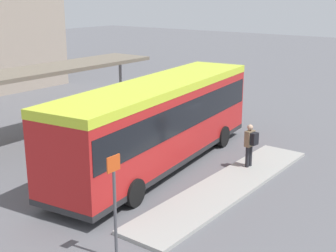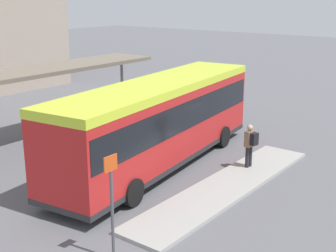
{
  "view_description": "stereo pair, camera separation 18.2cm",
  "coord_description": "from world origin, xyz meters",
  "px_view_note": "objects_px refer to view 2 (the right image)",
  "views": [
    {
      "loc": [
        -13.55,
        -10.7,
        6.54
      ],
      "look_at": [
        0.56,
        0.0,
        1.51
      ],
      "focal_mm": 50.0,
      "sensor_mm": 36.0,
      "label": 1
    },
    {
      "loc": [
        -13.44,
        -10.85,
        6.54
      ],
      "look_at": [
        0.56,
        0.0,
        1.51
      ],
      "focal_mm": 50.0,
      "sensor_mm": 36.0,
      "label": 2
    }
  ],
  "objects_px": {
    "bicycle_red": "(187,102)",
    "platform_sign": "(112,203)",
    "city_bus": "(159,118)",
    "bicycle_orange": "(221,110)",
    "bicycle_yellow": "(208,108)",
    "bicycle_blue": "(195,106)",
    "pedestrian_waiting": "(250,143)",
    "potted_planter_near_shelter": "(132,117)"
  },
  "relations": [
    {
      "from": "bicycle_red",
      "to": "city_bus",
      "type": "bearing_deg",
      "value": -57.6
    },
    {
      "from": "bicycle_blue",
      "to": "platform_sign",
      "type": "relative_size",
      "value": 0.58
    },
    {
      "from": "bicycle_blue",
      "to": "bicycle_red",
      "type": "height_order",
      "value": "bicycle_red"
    },
    {
      "from": "bicycle_red",
      "to": "platform_sign",
      "type": "bearing_deg",
      "value": -57.64
    },
    {
      "from": "bicycle_yellow",
      "to": "bicycle_blue",
      "type": "distance_m",
      "value": 0.86
    },
    {
      "from": "bicycle_red",
      "to": "potted_planter_near_shelter",
      "type": "distance_m",
      "value": 5.32
    },
    {
      "from": "bicycle_orange",
      "to": "bicycle_red",
      "type": "relative_size",
      "value": 0.93
    },
    {
      "from": "pedestrian_waiting",
      "to": "potted_planter_near_shelter",
      "type": "height_order",
      "value": "pedestrian_waiting"
    },
    {
      "from": "city_bus",
      "to": "bicycle_orange",
      "type": "bearing_deg",
      "value": 7.76
    },
    {
      "from": "city_bus",
      "to": "bicycle_red",
      "type": "xyz_separation_m",
      "value": [
        8.49,
        4.71,
        -1.57
      ]
    },
    {
      "from": "bicycle_blue",
      "to": "platform_sign",
      "type": "xyz_separation_m",
      "value": [
        -14.01,
        -7.14,
        1.2
      ]
    },
    {
      "from": "pedestrian_waiting",
      "to": "potted_planter_near_shelter",
      "type": "distance_m",
      "value": 7.49
    },
    {
      "from": "bicycle_orange",
      "to": "bicycle_red",
      "type": "xyz_separation_m",
      "value": [
        0.41,
        2.56,
        0.02
      ]
    },
    {
      "from": "bicycle_orange",
      "to": "bicycle_yellow",
      "type": "relative_size",
      "value": 0.96
    },
    {
      "from": "bicycle_blue",
      "to": "potted_planter_near_shelter",
      "type": "relative_size",
      "value": 1.38
    },
    {
      "from": "potted_planter_near_shelter",
      "to": "bicycle_orange",
      "type": "bearing_deg",
      "value": -24.07
    },
    {
      "from": "potted_planter_near_shelter",
      "to": "bicycle_red",
      "type": "bearing_deg",
      "value": 3.98
    },
    {
      "from": "city_bus",
      "to": "pedestrian_waiting",
      "type": "relative_size",
      "value": 6.87
    },
    {
      "from": "bicycle_orange",
      "to": "bicycle_yellow",
      "type": "xyz_separation_m",
      "value": [
        0.03,
        0.85,
        0.01
      ]
    },
    {
      "from": "city_bus",
      "to": "bicycle_blue",
      "type": "height_order",
      "value": "city_bus"
    },
    {
      "from": "bicycle_orange",
      "to": "bicycle_red",
      "type": "height_order",
      "value": "bicycle_red"
    },
    {
      "from": "bicycle_yellow",
      "to": "bicycle_red",
      "type": "bearing_deg",
      "value": 163.18
    },
    {
      "from": "bicycle_red",
      "to": "bicycle_yellow",
      "type": "bearing_deg",
      "value": -9.02
    },
    {
      "from": "pedestrian_waiting",
      "to": "bicycle_red",
      "type": "bearing_deg",
      "value": -33.62
    },
    {
      "from": "bicycle_yellow",
      "to": "bicycle_red",
      "type": "xyz_separation_m",
      "value": [
        0.38,
        1.7,
        0.01
      ]
    },
    {
      "from": "bicycle_red",
      "to": "potted_planter_near_shelter",
      "type": "xyz_separation_m",
      "value": [
        -5.3,
        -0.37,
        0.24
      ]
    },
    {
      "from": "bicycle_blue",
      "to": "bicycle_red",
      "type": "relative_size",
      "value": 0.94
    },
    {
      "from": "city_bus",
      "to": "bicycle_yellow",
      "type": "height_order",
      "value": "city_bus"
    },
    {
      "from": "bicycle_yellow",
      "to": "pedestrian_waiting",
      "type": "bearing_deg",
      "value": -50.94
    },
    {
      "from": "pedestrian_waiting",
      "to": "bicycle_blue",
      "type": "height_order",
      "value": "pedestrian_waiting"
    },
    {
      "from": "bicycle_red",
      "to": "platform_sign",
      "type": "distance_m",
      "value": 16.54
    },
    {
      "from": "bicycle_yellow",
      "to": "potted_planter_near_shelter",
      "type": "xyz_separation_m",
      "value": [
        -4.93,
        1.34,
        0.25
      ]
    },
    {
      "from": "city_bus",
      "to": "bicycle_red",
      "type": "distance_m",
      "value": 9.84
    },
    {
      "from": "city_bus",
      "to": "platform_sign",
      "type": "relative_size",
      "value": 4.1
    },
    {
      "from": "pedestrian_waiting",
      "to": "city_bus",
      "type": "bearing_deg",
      "value": 38.14
    },
    {
      "from": "pedestrian_waiting",
      "to": "bicycle_orange",
      "type": "relative_size",
      "value": 1.03
    },
    {
      "from": "bicycle_orange",
      "to": "bicycle_blue",
      "type": "bearing_deg",
      "value": 175.82
    },
    {
      "from": "bicycle_blue",
      "to": "pedestrian_waiting",
      "type": "bearing_deg",
      "value": 145.35
    },
    {
      "from": "bicycle_orange",
      "to": "bicycle_yellow",
      "type": "bearing_deg",
      "value": 173.09
    },
    {
      "from": "pedestrian_waiting",
      "to": "potted_planter_near_shelter",
      "type": "xyz_separation_m",
      "value": [
        1.41,
        7.34,
        -0.46
      ]
    },
    {
      "from": "city_bus",
      "to": "pedestrian_waiting",
      "type": "distance_m",
      "value": 3.6
    },
    {
      "from": "pedestrian_waiting",
      "to": "platform_sign",
      "type": "distance_m",
      "value": 7.75
    }
  ]
}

